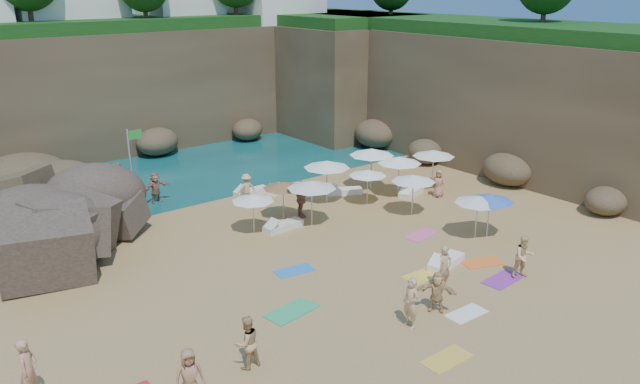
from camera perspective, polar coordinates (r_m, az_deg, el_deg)
ground at (r=25.90m, az=0.67°, el=-6.76°), size 120.00×120.00×0.00m
seawater at (r=51.55m, az=-20.96°, el=5.01°), size 120.00×120.00×0.00m
cliff_back at (r=46.81m, az=-17.23°, el=9.13°), size 44.00×8.00×8.00m
cliff_right at (r=43.29m, az=13.79°, el=8.70°), size 8.00×30.00×8.00m
cliff_corner at (r=50.13m, az=1.35°, el=10.54°), size 10.00×12.00×8.00m
rock_outcrop at (r=29.59m, az=-21.56°, el=-4.78°), size 9.75×8.53×3.26m
flag_pole at (r=33.14m, az=-16.79°, el=3.03°), size 0.80×0.12×4.12m
parasol_0 at (r=32.38m, az=0.63°, el=2.55°), size 2.44×2.44×2.31m
parasol_1 at (r=29.35m, az=-0.76°, el=0.68°), size 2.36×2.36×2.24m
parasol_2 at (r=33.67m, az=7.27°, el=2.92°), size 2.37×2.37×2.24m
parasol_3 at (r=35.36m, az=10.36°, el=3.50°), size 2.35×2.35×2.22m
parasol_4 at (r=34.70m, az=4.75°, el=3.67°), size 2.49×2.49×2.36m
parasol_5 at (r=28.73m, az=-6.16°, el=-0.54°), size 1.98×1.98×1.87m
parasol_6 at (r=30.30m, az=-3.39°, el=0.63°), size 2.01×2.01×1.90m
parasol_7 at (r=32.40m, az=4.39°, el=1.76°), size 1.98×1.98×1.87m
parasol_8 at (r=31.10m, az=8.55°, el=1.24°), size 2.20×2.20×2.08m
parasol_9 at (r=28.84m, az=14.25°, el=-0.67°), size 2.13×2.13×2.01m
parasol_10 at (r=29.10m, az=15.29°, el=-0.52°), size 2.17×2.17×2.05m
lounger_0 at (r=34.44m, az=-6.28°, el=0.00°), size 1.99×0.69×0.31m
lounger_1 at (r=34.59m, az=8.35°, el=-0.01°), size 1.99×1.15×0.29m
lounger_2 at (r=34.83m, az=-3.95°, el=0.25°), size 1.73×1.40×0.26m
lounger_3 at (r=29.56m, az=-3.38°, el=-3.13°), size 2.02×0.77×0.31m
lounger_4 at (r=34.40m, az=2.23°, el=0.08°), size 2.02×1.47×0.30m
lounger_5 at (r=26.36m, az=11.46°, el=-6.30°), size 2.11×1.09×0.31m
towel_3 at (r=22.56m, az=-2.61°, el=-10.84°), size 2.05×1.22×0.03m
towel_4 at (r=20.41m, az=11.54°, el=-14.74°), size 1.65×0.84×0.03m
towel_6 at (r=25.76m, az=16.37°, el=-7.68°), size 1.84×1.01×0.03m
towel_8 at (r=25.48m, az=-2.36°, el=-7.19°), size 1.68×1.01×0.03m
towel_9 at (r=29.25m, az=9.23°, el=-3.89°), size 1.80×1.09×0.03m
towel_10 at (r=27.01m, az=14.66°, el=-6.26°), size 1.90×1.40×0.03m
towel_12 at (r=25.43m, az=9.54°, el=-7.50°), size 1.81×0.94×0.03m
towel_13 at (r=23.00m, az=13.25°, el=-10.76°), size 1.55×0.82×0.03m
person_stand_0 at (r=19.60m, az=-25.12°, el=-14.55°), size 0.80×0.84×1.93m
person_stand_1 at (r=19.37m, az=-6.70°, el=-13.51°), size 0.85×0.67×1.71m
person_stand_2 at (r=33.18m, az=-6.75°, el=0.38°), size 1.04×0.55×1.54m
person_stand_3 at (r=30.76m, az=-1.74°, el=-0.64°), size 0.74×1.19×1.89m
person_stand_4 at (r=34.29m, az=10.78°, el=0.77°), size 0.70×0.85×1.53m
person_stand_5 at (r=33.99m, az=-14.81°, el=0.41°), size 1.57×0.63×1.64m
person_stand_6 at (r=21.44m, az=8.30°, el=-10.01°), size 0.47×0.69×1.82m
person_lie_3 at (r=22.86m, az=10.56°, el=-10.23°), size 2.01×1.99×0.40m
person_lie_4 at (r=24.37m, az=11.21°, el=-8.32°), size 0.70×1.77×0.42m
person_lie_5 at (r=26.05m, az=18.01°, el=-6.79°), size 1.49×1.93×0.66m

